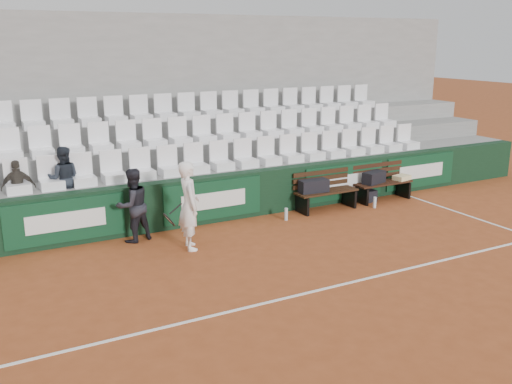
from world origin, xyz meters
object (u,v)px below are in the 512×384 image
object	(u,v)px
sports_bag_left	(314,186)
water_bottle_near	(286,214)
ball_kid	(133,205)
bench_left	(326,200)
water_bottle_far	(375,202)
sports_bag_ground	(366,196)
spectator_c	(62,155)
bench_right	(383,191)
spectator_b	(16,165)
sports_bag_right	(374,177)
tennis_player	(189,206)

from	to	relation	value
sports_bag_left	water_bottle_near	size ratio (longest dim) A/B	2.42
ball_kid	water_bottle_near	bearing A→B (deg)	158.92
bench_left	water_bottle_far	xyz separation A→B (m)	(1.08, -0.41, -0.09)
water_bottle_near	ball_kid	bearing A→B (deg)	175.35
bench_left	sports_bag_ground	distance (m)	1.24
spectator_c	ball_kid	bearing A→B (deg)	154.91
bench_left	bench_right	size ratio (longest dim) A/B	1.00
spectator_c	water_bottle_near	bearing A→B (deg)	-179.51
sports_bag_left	bench_right	bearing A→B (deg)	-0.18
sports_bag_left	spectator_b	xyz separation A→B (m)	(-6.06, 0.91, 0.94)
bench_left	ball_kid	size ratio (longest dim) A/B	1.05
sports_bag_left	water_bottle_near	xyz separation A→B (m)	(-0.89, -0.29, -0.46)
water_bottle_near	spectator_c	size ratio (longest dim) A/B	0.22
sports_bag_right	spectator_b	bearing A→B (deg)	173.47
water_bottle_near	sports_bag_right	bearing A→B (deg)	6.55
sports_bag_left	water_bottle_near	bearing A→B (deg)	-162.06
spectator_b	spectator_c	bearing A→B (deg)	-172.28
sports_bag_left	ball_kid	bearing A→B (deg)	-179.69
sports_bag_left	sports_bag_ground	xyz separation A→B (m)	(1.56, 0.05, -0.45)
bench_right	water_bottle_near	xyz separation A→B (m)	(-2.90, -0.28, -0.09)
bench_right	tennis_player	size ratio (longest dim) A/B	0.90
bench_left	spectator_b	bearing A→B (deg)	171.61
spectator_b	bench_right	bearing A→B (deg)	-178.73
sports_bag_ground	water_bottle_far	distance (m)	0.52
sports_bag_left	sports_bag_ground	bearing A→B (deg)	1.79
bench_right	water_bottle_far	distance (m)	0.75
sports_bag_right	tennis_player	distance (m)	5.18
bench_right	tennis_player	bearing A→B (deg)	-170.43
tennis_player	spectator_c	bearing A→B (deg)	135.89
spectator_c	sports_bag_right	bearing A→B (deg)	-171.42
water_bottle_far	spectator_c	bearing A→B (deg)	168.49
ball_kid	spectator_b	bearing A→B (deg)	-42.44
water_bottle_far	spectator_c	size ratio (longest dim) A/B	0.21
sports_bag_right	water_bottle_far	distance (m)	0.73
sports_bag_right	tennis_player	world-z (taller)	tennis_player
sports_bag_left	sports_bag_right	world-z (taller)	sports_bag_left
water_bottle_near	tennis_player	distance (m)	2.63
sports_bag_ground	bench_left	bearing A→B (deg)	-176.03
bench_right	sports_bag_ground	world-z (taller)	bench_right
water_bottle_far	ball_kid	world-z (taller)	ball_kid
sports_bag_right	spectator_c	xyz separation A→B (m)	(-6.96, 0.89, 1.03)
water_bottle_far	tennis_player	xyz separation A→B (m)	(-4.76, -0.46, 0.70)
spectator_b	sports_bag_ground	bearing A→B (deg)	-178.69
bench_left	sports_bag_ground	bearing A→B (deg)	3.97
sports_bag_right	sports_bag_ground	xyz separation A→B (m)	(-0.17, 0.04, -0.45)
spectator_b	sports_bag_right	bearing A→B (deg)	-178.81
ball_kid	tennis_player	bearing A→B (deg)	115.77
ball_kid	water_bottle_far	bearing A→B (deg)	159.22
sports_bag_right	tennis_player	xyz separation A→B (m)	(-5.09, -0.92, 0.24)
sports_bag_right	bench_left	bearing A→B (deg)	-177.97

